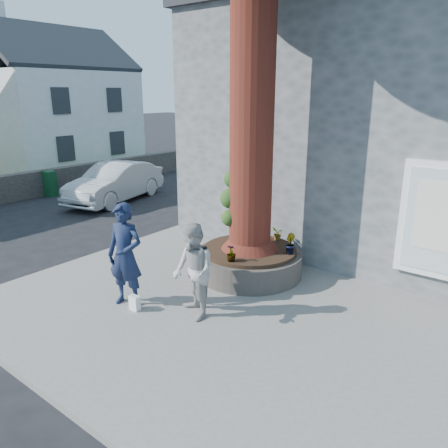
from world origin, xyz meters
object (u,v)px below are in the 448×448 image
Objects in this scene: car_silver at (115,182)px; a_board_sign at (50,184)px; man at (125,255)px; planter at (249,261)px; woman at (193,272)px.

car_silver is 2.98m from a_board_sign.
man is 0.45× the size of car_silver.
car_silver is (-8.13, 2.83, 0.31)m from planter.
a_board_sign is (-2.77, -1.06, -0.23)m from car_silver.
car_silver is at bearing 177.41° from woman.
a_board_sign is (-11.21, 3.95, -0.48)m from woman.
planter is 2.30× the size of a_board_sign.
man is (-1.00, -2.60, 0.69)m from planter.
woman is at bearing -81.87° from planter.
car_silver is at bearing 160.82° from planter.
man is 10.84m from a_board_sign.
woman is 11.90m from a_board_sign.
woman reaches higher than car_silver.
planter is 1.17× the size of man.
planter is 0.52× the size of car_silver.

